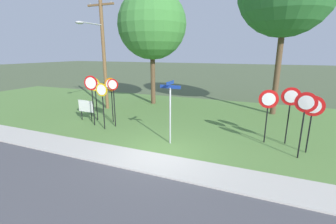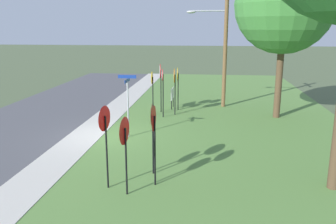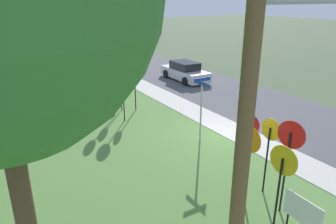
{
  "view_description": "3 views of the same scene",
  "coord_description": "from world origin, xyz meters",
  "px_view_note": "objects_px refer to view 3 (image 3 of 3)",
  "views": [
    {
      "loc": [
        3.69,
        -7.93,
        4.07
      ],
      "look_at": [
        -0.46,
        1.98,
        1.29
      ],
      "focal_mm": 24.77,
      "sensor_mm": 36.0,
      "label": 1
    },
    {
      "loc": [
        15.05,
        4.8,
        4.94
      ],
      "look_at": [
        0.65,
        3.13,
        1.42
      ],
      "focal_mm": 37.76,
      "sensor_mm": 36.0,
      "label": 2
    },
    {
      "loc": [
        -9.86,
        8.83,
        5.89
      ],
      "look_at": [
        -0.33,
        3.02,
        1.83
      ],
      "focal_mm": 33.73,
      "sensor_mm": 36.0,
      "label": 3
    }
  ],
  "objects_px": {
    "notice_board": "(302,213)",
    "street_name_post": "(201,105)",
    "yield_sign_near_left": "(135,75)",
    "stop_sign_far_right": "(248,139)",
    "utility_pole": "(256,108)",
    "parked_sedan_distant": "(185,72)",
    "stop_sign_near_left": "(248,150)",
    "yield_sign_far_right": "(124,86)",
    "stop_sign_near_right": "(282,172)",
    "stop_sign_far_center": "(289,147)",
    "stop_sign_far_left": "(269,140)",
    "yield_sign_far_left": "(113,80)",
    "yield_sign_near_right": "(121,78)"
  },
  "relations": [
    {
      "from": "notice_board",
      "to": "yield_sign_near_left",
      "type": "bearing_deg",
      "value": -2.66
    },
    {
      "from": "yield_sign_far_left",
      "to": "yield_sign_far_right",
      "type": "relative_size",
      "value": 1.05
    },
    {
      "from": "notice_board",
      "to": "stop_sign_far_right",
      "type": "bearing_deg",
      "value": -5.8
    },
    {
      "from": "stop_sign_far_left",
      "to": "parked_sedan_distant",
      "type": "bearing_deg",
      "value": -27.13
    },
    {
      "from": "stop_sign_far_right",
      "to": "yield_sign_far_left",
      "type": "relative_size",
      "value": 1.03
    },
    {
      "from": "stop_sign_far_left",
      "to": "notice_board",
      "type": "height_order",
      "value": "stop_sign_far_left"
    },
    {
      "from": "stop_sign_near_right",
      "to": "yield_sign_far_left",
      "type": "bearing_deg",
      "value": -2.51
    },
    {
      "from": "stop_sign_far_center",
      "to": "stop_sign_far_left",
      "type": "bearing_deg",
      "value": -29.28
    },
    {
      "from": "stop_sign_near_right",
      "to": "parked_sedan_distant",
      "type": "height_order",
      "value": "stop_sign_near_right"
    },
    {
      "from": "street_name_post",
      "to": "yield_sign_near_left",
      "type": "bearing_deg",
      "value": 5.67
    },
    {
      "from": "yield_sign_near_left",
      "to": "yield_sign_near_right",
      "type": "xyz_separation_m",
      "value": [
        0.37,
        0.69,
        -0.18
      ]
    },
    {
      "from": "street_name_post",
      "to": "parked_sedan_distant",
      "type": "height_order",
      "value": "street_name_post"
    },
    {
      "from": "stop_sign_far_center",
      "to": "street_name_post",
      "type": "distance_m",
      "value": 5.04
    },
    {
      "from": "stop_sign_far_right",
      "to": "parked_sedan_distant",
      "type": "relative_size",
      "value": 0.61
    },
    {
      "from": "yield_sign_near_left",
      "to": "notice_board",
      "type": "relative_size",
      "value": 2.09
    },
    {
      "from": "stop_sign_far_right",
      "to": "yield_sign_near_right",
      "type": "bearing_deg",
      "value": -10.46
    },
    {
      "from": "stop_sign_far_left",
      "to": "street_name_post",
      "type": "height_order",
      "value": "street_name_post"
    },
    {
      "from": "parked_sedan_distant",
      "to": "stop_sign_near_left",
      "type": "bearing_deg",
      "value": 152.48
    },
    {
      "from": "yield_sign_near_right",
      "to": "notice_board",
      "type": "xyz_separation_m",
      "value": [
        -11.59,
        0.2,
        -0.95
      ]
    },
    {
      "from": "stop_sign_far_right",
      "to": "parked_sedan_distant",
      "type": "distance_m",
      "value": 14.88
    },
    {
      "from": "stop_sign_far_left",
      "to": "utility_pole",
      "type": "xyz_separation_m",
      "value": [
        -2.84,
        3.86,
        2.58
      ]
    },
    {
      "from": "stop_sign_far_center",
      "to": "yield_sign_far_right",
      "type": "bearing_deg",
      "value": -4.35
    },
    {
      "from": "stop_sign_far_right",
      "to": "yield_sign_far_right",
      "type": "bearing_deg",
      "value": -6.29
    },
    {
      "from": "yield_sign_near_left",
      "to": "stop_sign_near_left",
      "type": "bearing_deg",
      "value": -176.44
    },
    {
      "from": "stop_sign_far_center",
      "to": "stop_sign_near_right",
      "type": "bearing_deg",
      "value": 110.51
    },
    {
      "from": "stop_sign_far_center",
      "to": "utility_pole",
      "type": "distance_m",
      "value": 4.63
    },
    {
      "from": "stop_sign_far_center",
      "to": "yield_sign_far_left",
      "type": "bearing_deg",
      "value": -3.73
    },
    {
      "from": "yield_sign_far_right",
      "to": "notice_board",
      "type": "height_order",
      "value": "yield_sign_far_right"
    },
    {
      "from": "stop_sign_near_right",
      "to": "stop_sign_far_right",
      "type": "distance_m",
      "value": 1.9
    },
    {
      "from": "stop_sign_far_left",
      "to": "yield_sign_far_left",
      "type": "height_order",
      "value": "yield_sign_far_left"
    },
    {
      "from": "yield_sign_near_left",
      "to": "stop_sign_far_right",
      "type": "bearing_deg",
      "value": -173.12
    },
    {
      "from": "street_name_post",
      "to": "stop_sign_near_left",
      "type": "bearing_deg",
      "value": 159.14
    },
    {
      "from": "stop_sign_far_left",
      "to": "yield_sign_near_left",
      "type": "distance_m",
      "value": 9.23
    },
    {
      "from": "yield_sign_near_right",
      "to": "yield_sign_far_right",
      "type": "height_order",
      "value": "yield_sign_far_right"
    },
    {
      "from": "yield_sign_near_left",
      "to": "stop_sign_near_right",
      "type": "bearing_deg",
      "value": -176.02
    },
    {
      "from": "stop_sign_near_right",
      "to": "yield_sign_far_left",
      "type": "xyz_separation_m",
      "value": [
        10.37,
        0.19,
        0.06
      ]
    },
    {
      "from": "stop_sign_near_right",
      "to": "yield_sign_far_right",
      "type": "relative_size",
      "value": 1.05
    },
    {
      "from": "stop_sign_far_left",
      "to": "utility_pole",
      "type": "distance_m",
      "value": 5.44
    },
    {
      "from": "utility_pole",
      "to": "parked_sedan_distant",
      "type": "height_order",
      "value": "utility_pole"
    },
    {
      "from": "yield_sign_far_right",
      "to": "notice_board",
      "type": "relative_size",
      "value": 1.96
    },
    {
      "from": "stop_sign_far_left",
      "to": "yield_sign_far_right",
      "type": "distance_m",
      "value": 8.08
    },
    {
      "from": "stop_sign_near_right",
      "to": "utility_pole",
      "type": "xyz_separation_m",
      "value": [
        -1.33,
        2.59,
        2.51
      ]
    },
    {
      "from": "notice_board",
      "to": "street_name_post",
      "type": "bearing_deg",
      "value": -11.07
    },
    {
      "from": "stop_sign_near_left",
      "to": "notice_board",
      "type": "height_order",
      "value": "stop_sign_near_left"
    },
    {
      "from": "notice_board",
      "to": "yield_sign_far_right",
      "type": "bearing_deg",
      "value": 3.83
    },
    {
      "from": "stop_sign_far_left",
      "to": "street_name_post",
      "type": "distance_m",
      "value": 4.05
    },
    {
      "from": "yield_sign_far_right",
      "to": "street_name_post",
      "type": "xyz_separation_m",
      "value": [
        -3.96,
        -1.73,
        -0.14
      ]
    },
    {
      "from": "yield_sign_far_right",
      "to": "street_name_post",
      "type": "relative_size",
      "value": 0.86
    },
    {
      "from": "stop_sign_near_right",
      "to": "yield_sign_far_right",
      "type": "distance_m",
      "value": 9.5
    },
    {
      "from": "stop_sign_near_right",
      "to": "utility_pole",
      "type": "relative_size",
      "value": 0.32
    }
  ]
}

